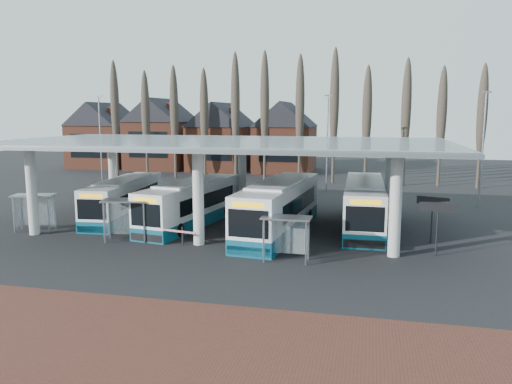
% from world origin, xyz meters
% --- Properties ---
extents(ground, '(140.00, 140.00, 0.00)m').
position_xyz_m(ground, '(0.00, 0.00, 0.00)').
color(ground, black).
rests_on(ground, ground).
extents(brick_strip, '(70.00, 10.00, 0.03)m').
position_xyz_m(brick_strip, '(0.00, -12.00, 0.01)').
color(brick_strip, '#542A21').
rests_on(brick_strip, ground).
extents(station_canopy, '(32.00, 16.00, 6.34)m').
position_xyz_m(station_canopy, '(0.00, 8.00, 5.68)').
color(station_canopy, beige).
rests_on(station_canopy, ground).
extents(poplar_row, '(45.10, 1.10, 14.50)m').
position_xyz_m(poplar_row, '(0.00, 33.00, 8.78)').
color(poplar_row, '#473D33').
rests_on(poplar_row, ground).
extents(townhouse_row, '(36.80, 10.30, 12.25)m').
position_xyz_m(townhouse_row, '(-15.75, 44.00, 5.94)').
color(townhouse_row, brown).
rests_on(townhouse_row, ground).
extents(lamp_post_a, '(0.80, 0.16, 10.17)m').
position_xyz_m(lamp_post_a, '(-18.00, 22.00, 5.34)').
color(lamp_post_a, slate).
rests_on(lamp_post_a, ground).
extents(lamp_post_b, '(0.80, 0.16, 10.17)m').
position_xyz_m(lamp_post_b, '(6.00, 26.00, 5.34)').
color(lamp_post_b, slate).
rests_on(lamp_post_b, ground).
extents(lamp_post_c, '(0.80, 0.16, 10.17)m').
position_xyz_m(lamp_post_c, '(20.00, 20.00, 5.34)').
color(lamp_post_c, slate).
rests_on(lamp_post_c, ground).
extents(bus_0, '(3.41, 11.50, 3.15)m').
position_xyz_m(bus_0, '(-8.57, 9.09, 1.48)').
color(bus_0, white).
rests_on(bus_0, ground).
extents(bus_1, '(4.32, 12.14, 3.31)m').
position_xyz_m(bus_1, '(-2.50, 7.97, 1.56)').
color(bus_1, white).
rests_on(bus_1, ground).
extents(bus_2, '(4.00, 13.35, 3.65)m').
position_xyz_m(bus_2, '(4.41, 6.84, 1.72)').
color(bus_2, white).
rests_on(bus_2, ground).
extents(bus_3, '(2.95, 12.57, 3.48)m').
position_xyz_m(bus_3, '(10.16, 9.83, 1.64)').
color(bus_3, white).
rests_on(bus_3, ground).
extents(shelter_0, '(3.07, 2.04, 2.62)m').
position_xyz_m(shelter_0, '(-12.60, 3.49, 1.90)').
color(shelter_0, gray).
rests_on(shelter_0, ground).
extents(shelter_1, '(3.24, 2.13, 2.76)m').
position_xyz_m(shelter_1, '(-4.91, 2.38, 2.01)').
color(shelter_1, gray).
rests_on(shelter_1, ground).
extents(shelter_2, '(2.77, 1.40, 2.56)m').
position_xyz_m(shelter_2, '(6.04, 0.25, 1.87)').
color(shelter_2, gray).
rests_on(shelter_2, ground).
extents(info_sign_0, '(2.15, 0.21, 3.19)m').
position_xyz_m(info_sign_0, '(14.42, 3.14, 2.68)').
color(info_sign_0, black).
rests_on(info_sign_0, ground).
extents(info_sign_1, '(1.93, 0.82, 3.01)m').
position_xyz_m(info_sign_1, '(14.48, 6.21, 2.53)').
color(info_sign_1, black).
rests_on(info_sign_1, ground).
extents(barrier, '(2.37, 0.89, 1.20)m').
position_xyz_m(barrier, '(-0.94, 1.61, 0.93)').
color(barrier, black).
rests_on(barrier, ground).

